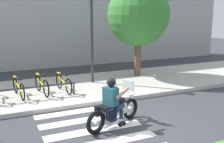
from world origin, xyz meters
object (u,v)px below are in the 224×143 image
Objects in this scene: bicycle_1 at (19,88)px; bicycle_2 at (42,85)px; bicycle_3 at (64,83)px; motorcycle at (115,110)px; rider at (113,99)px; bike_rack at (32,88)px; tree_near_rack at (138,15)px; street_lamp at (92,26)px.

bicycle_2 reaches higher than bicycle_1.
motorcycle is at bearing -80.40° from bicycle_3.
rider is 3.80m from bicycle_2.
bike_rack is 0.68× the size of tree_near_rack.
tree_near_rack reaches higher than bicycle_2.
bicycle_1 is at bearing 127.23° from bike_rack.
bike_rack is (-1.86, 2.96, 0.10)m from motorcycle.
tree_near_rack is (4.90, 1.32, 2.59)m from bicycle_2.
tree_near_rack is at bearing 18.01° from bicycle_3.
tree_near_rack is at bearing 15.08° from bicycle_2.
street_lamp reaches higher than motorcycle.
bicycle_2 is at bearing -179.95° from bicycle_3.
street_lamp is at bearing 77.13° from rider.
tree_near_rack reaches higher than bicycle_1.
rider is 6.42m from tree_near_rack.
street_lamp is at bearing 15.91° from bicycle_1.
bicycle_1 is at bearing 121.92° from rider.
tree_near_rack is at bearing 12.94° from bicycle_1.
street_lamp is (1.02, 4.46, 1.81)m from rider.
motorcycle is 0.43× the size of tree_near_rack.
motorcycle reaches higher than bicycle_2.
rider is at bearing -158.91° from motorcycle.
bicycle_3 is at bearing 98.38° from rider.
street_lamp is 0.95× the size of tree_near_rack.
bicycle_2 is at bearing -158.88° from street_lamp.
street_lamp reaches higher than bicycle_3.
bike_rack is (-1.78, 2.98, -0.27)m from rider.
bicycle_2 is 0.36× the size of tree_near_rack.
bicycle_1 is at bearing -167.06° from tree_near_rack.
bicycle_1 is at bearing 179.93° from bicycle_2.
street_lamp is at bearing 27.74° from bike_rack.
bicycle_3 is at bearing 99.60° from motorcycle.
bicycle_2 is at bearing 52.79° from bike_rack.
motorcycle is 1.21× the size of bicycle_2.
bicycle_1 is 0.37× the size of tree_near_rack.
rider reaches higher than motorcycle.
bicycle_2 is at bearing 111.07° from rider.
street_lamp is at bearing -170.97° from tree_near_rack.
rider reaches higher than bicycle_3.
bike_rack is 0.71× the size of street_lamp.
bicycle_3 is 0.53× the size of bike_rack.
bicycle_3 is 2.80m from street_lamp.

